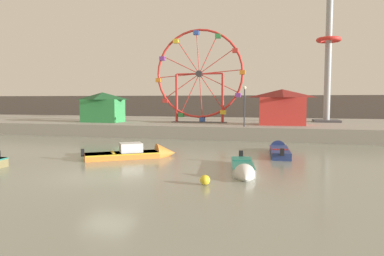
% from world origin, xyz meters
% --- Properties ---
extents(ground_plane, '(240.00, 240.00, 0.00)m').
position_xyz_m(ground_plane, '(0.00, 0.00, 0.00)').
color(ground_plane, gray).
extents(quay_promenade, '(110.00, 18.41, 1.23)m').
position_xyz_m(quay_promenade, '(0.00, 24.89, 0.61)').
color(quay_promenade, gray).
rests_on(quay_promenade, ground_plane).
extents(distant_town_skyline, '(140.00, 3.00, 4.40)m').
position_xyz_m(distant_town_skyline, '(0.00, 42.52, 2.20)').
color(distant_town_skyline, '#564C47').
rests_on(distant_town_skyline, ground_plane).
extents(motorboat_navy_blue, '(1.47, 5.58, 1.10)m').
position_xyz_m(motorboat_navy_blue, '(8.04, 9.21, 0.24)').
color(motorboat_navy_blue, navy).
rests_on(motorboat_navy_blue, ground_plane).
extents(motorboat_orange_hull, '(5.52, 4.30, 1.43)m').
position_xyz_m(motorboat_orange_hull, '(-0.55, 5.27, 0.28)').
color(motorboat_orange_hull, orange).
rests_on(motorboat_orange_hull, ground_plane).
extents(motorboat_pale_grey, '(1.79, 5.33, 1.04)m').
position_xyz_m(motorboat_pale_grey, '(6.36, 2.00, 0.22)').
color(motorboat_pale_grey, silver).
rests_on(motorboat_pale_grey, ground_plane).
extents(ferris_wheel_red_frame, '(9.82, 1.20, 10.01)m').
position_xyz_m(ferris_wheel_red_frame, '(-0.48, 21.79, 6.26)').
color(ferris_wheel_red_frame, red).
rests_on(ferris_wheel_red_frame, quay_promenade).
extents(drop_tower_steel_tower, '(2.80, 2.80, 16.46)m').
position_xyz_m(drop_tower_steel_tower, '(13.03, 26.13, 8.70)').
color(drop_tower_steel_tower, '#999EA3').
rests_on(drop_tower_steel_tower, quay_promenade).
extents(carnival_booth_red_striped, '(4.92, 3.16, 3.48)m').
position_xyz_m(carnival_booth_red_striped, '(8.20, 20.08, 3.03)').
color(carnival_booth_red_striped, red).
rests_on(carnival_booth_red_striped, quay_promenade).
extents(carnival_booth_green_kiosk, '(4.67, 2.88, 3.28)m').
position_xyz_m(carnival_booth_green_kiosk, '(-10.97, 19.84, 2.93)').
color(carnival_booth_green_kiosk, '#33934C').
rests_on(carnival_booth_green_kiosk, quay_promenade).
extents(promenade_lamp_near, '(0.32, 0.32, 3.70)m').
position_xyz_m(promenade_lamp_near, '(4.88, 16.88, 3.67)').
color(promenade_lamp_near, '#2D2D33').
rests_on(promenade_lamp_near, quay_promenade).
extents(mooring_buoy_orange, '(0.44, 0.44, 0.44)m').
position_xyz_m(mooring_buoy_orange, '(5.01, -0.79, 0.22)').
color(mooring_buoy_orange, yellow).
rests_on(mooring_buoy_orange, ground_plane).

